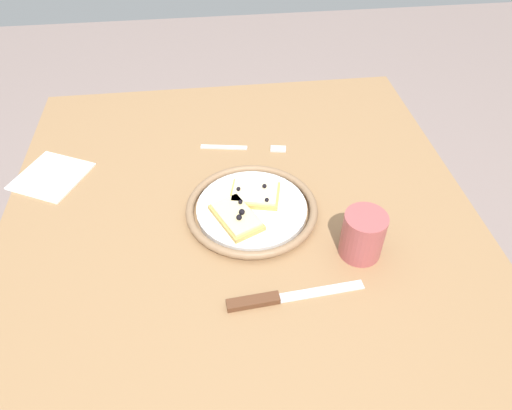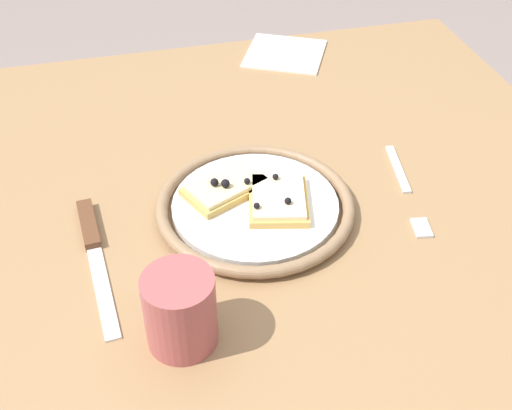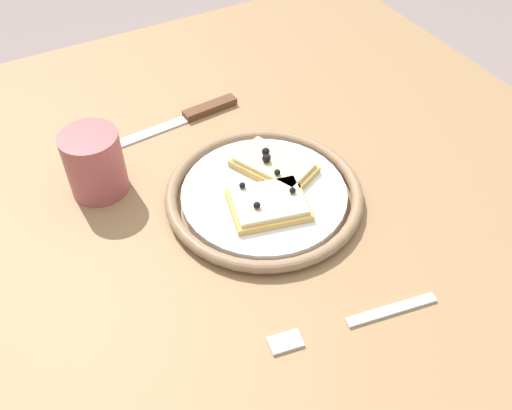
% 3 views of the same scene
% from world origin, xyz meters
% --- Properties ---
extents(dining_table, '(1.04, 0.95, 0.77)m').
position_xyz_m(dining_table, '(0.00, 0.00, 0.69)').
color(dining_table, '#936D47').
rests_on(dining_table, ground_plane).
extents(plate, '(0.26, 0.26, 0.02)m').
position_xyz_m(plate, '(-0.01, 0.02, 0.78)').
color(plate, white).
rests_on(plate, dining_table).
extents(pizza_slice_near, '(0.10, 0.11, 0.03)m').
position_xyz_m(pizza_slice_near, '(-0.03, 0.03, 0.80)').
color(pizza_slice_near, tan).
rests_on(pizza_slice_near, plate).
extents(pizza_slice_far, '(0.13, 0.11, 0.03)m').
position_xyz_m(pizza_slice_far, '(0.03, -0.01, 0.80)').
color(pizza_slice_far, tan).
rests_on(pizza_slice_far, plate).
extents(knife, '(0.04, 0.24, 0.01)m').
position_xyz_m(knife, '(0.21, 0.03, 0.78)').
color(knife, silver).
rests_on(knife, dining_table).
extents(fork, '(0.05, 0.20, 0.00)m').
position_xyz_m(fork, '(-0.22, 0.03, 0.78)').
color(fork, silver).
rests_on(fork, dining_table).
extents(cup, '(0.08, 0.08, 0.09)m').
position_xyz_m(cup, '(0.12, 0.21, 0.82)').
color(cup, '#A54C4C').
rests_on(cup, dining_table).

